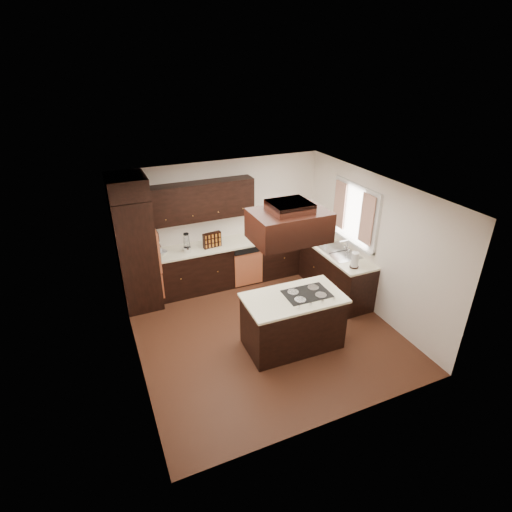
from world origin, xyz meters
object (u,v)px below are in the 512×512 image
(range_hood, at_px, (289,225))
(island, at_px, (293,322))
(oven_column, at_px, (137,254))
(spice_rack, at_px, (212,240))

(range_hood, bearing_deg, island, 14.73)
(oven_column, relative_size, range_hood, 2.02)
(oven_column, xyz_separation_m, island, (2.04, -2.21, -0.62))
(island, distance_m, spice_rack, 2.39)
(oven_column, bearing_deg, island, -47.38)
(range_hood, height_order, spice_rack, range_hood)
(island, xyz_separation_m, range_hood, (-0.16, -0.04, 1.72))
(oven_column, height_order, island, oven_column)
(oven_column, xyz_separation_m, spice_rack, (1.43, 0.01, 0.01))
(island, xyz_separation_m, spice_rack, (-0.60, 2.22, 0.63))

